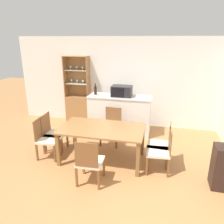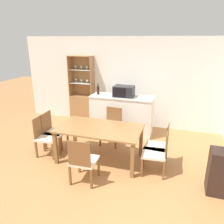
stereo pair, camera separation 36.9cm
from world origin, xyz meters
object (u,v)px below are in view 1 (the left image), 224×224
at_px(display_cabinet, 78,103).
at_px(dining_chair_side_left_near, 47,138).
at_px(dining_chair_side_right_near, 161,151).
at_px(dining_chair_head_far, 112,127).
at_px(dining_table, 102,132).
at_px(microwave, 122,91).
at_px(wine_bottle, 95,90).
at_px(dining_chair_side_right_far, 161,144).
at_px(dining_chair_head_near, 90,162).
at_px(dining_chair_side_left_far, 53,133).

distance_m(display_cabinet, dining_chair_side_left_near, 2.21).
relative_size(dining_chair_side_right_near, dining_chair_head_far, 1.00).
xyz_separation_m(display_cabinet, dining_chair_head_far, (1.35, -1.22, -0.15)).
height_order(dining_table, microwave, microwave).
relative_size(microwave, wine_bottle, 1.73).
height_order(dining_chair_side_left_near, microwave, microwave).
bearing_deg(microwave, wine_bottle, 178.12).
bearing_deg(dining_chair_side_right_far, dining_chair_head_near, 131.19).
bearing_deg(dining_chair_side_right_near, wine_bottle, 43.39).
relative_size(dining_chair_head_far, microwave, 1.68).
height_order(display_cabinet, dining_chair_head_near, display_cabinet).
bearing_deg(wine_bottle, dining_table, -68.22).
xyz_separation_m(dining_chair_head_far, dining_chair_side_left_far, (-1.21, -0.68, 0.00)).
bearing_deg(dining_chair_head_far, dining_chair_side_right_far, 154.86).
bearing_deg(microwave, dining_chair_side_left_far, -134.03).
distance_m(dining_chair_head_near, dining_chair_side_right_near, 1.39).
relative_size(dining_table, dining_chair_side_right_near, 1.97).
relative_size(dining_chair_side_right_far, microwave, 1.68).
height_order(dining_chair_side_right_far, dining_chair_head_near, same).
bearing_deg(dining_chair_side_left_far, dining_chair_head_near, 48.74).
distance_m(dining_table, dining_chair_side_right_far, 1.24).
distance_m(dining_chair_side_right_near, dining_chair_head_far, 1.55).
xyz_separation_m(display_cabinet, dining_chair_side_right_far, (2.55, -1.90, -0.15)).
xyz_separation_m(display_cabinet, microwave, (1.46, -0.53, 0.59)).
xyz_separation_m(dining_chair_head_near, dining_chair_side_right_near, (1.21, 0.68, 0.00)).
relative_size(dining_chair_side_right_near, wine_bottle, 2.92).
bearing_deg(dining_chair_side_left_near, dining_chair_head_far, 124.64).
bearing_deg(display_cabinet, dining_chair_side_left_near, -86.51).
distance_m(display_cabinet, dining_chair_head_far, 1.82).
height_order(dining_chair_side_right_far, microwave, microwave).
relative_size(dining_chair_head_far, dining_chair_side_left_far, 1.00).
xyz_separation_m(dining_chair_side_left_far, wine_bottle, (0.59, 1.39, 0.72)).
height_order(dining_chair_side_right_near, dining_chair_head_far, same).
bearing_deg(display_cabinet, dining_table, -56.77).
relative_size(dining_chair_head_far, dining_chair_side_left_near, 1.00).
xyz_separation_m(dining_table, wine_bottle, (-0.61, 1.54, 0.50)).
height_order(display_cabinet, dining_chair_side_right_near, display_cabinet).
xyz_separation_m(dining_chair_head_far, dining_chair_side_left_near, (-1.21, -0.98, 0.00)).
xyz_separation_m(dining_chair_side_left_near, wine_bottle, (0.59, 1.69, 0.72)).
height_order(display_cabinet, dining_chair_head_far, display_cabinet).
relative_size(display_cabinet, microwave, 3.83).
relative_size(display_cabinet, dining_table, 1.16).
bearing_deg(dining_chair_side_left_far, display_cabinet, -178.49).
bearing_deg(dining_chair_head_far, dining_table, 94.14).
distance_m(dining_chair_side_right_far, dining_chair_side_left_far, 2.42).
relative_size(display_cabinet, dining_chair_head_near, 2.28).
bearing_deg(dining_chair_head_near, microwave, 84.80).
bearing_deg(dining_chair_side_left_near, dining_table, 92.84).
relative_size(dining_chair_side_left_far, microwave, 1.68).
relative_size(dining_chair_side_right_far, dining_chair_head_near, 1.00).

